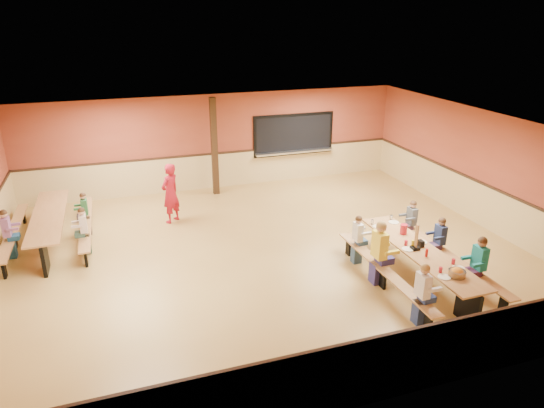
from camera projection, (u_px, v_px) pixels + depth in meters
name	position (u px, v px, depth m)	size (l,w,h in m)	color
ground	(265.00, 253.00, 11.46)	(12.00, 12.00, 0.00)	olive
room_envelope	(265.00, 227.00, 11.20)	(12.04, 10.04, 3.02)	brown
kitchen_pass_through	(294.00, 136.00, 16.05)	(2.78, 0.28, 1.38)	black
structural_post	(214.00, 147.00, 14.73)	(0.18, 0.18, 3.00)	black
cafeteria_table_main	(419.00, 259.00, 10.08)	(1.91, 3.70, 0.74)	#A06E3F
cafeteria_table_second	(50.00, 223.00, 11.83)	(1.91, 3.70, 0.74)	#A06E3F
seated_child_white_left	(422.00, 294.00, 8.68)	(0.36, 0.30, 1.19)	white
seated_adult_yellow	(379.00, 253.00, 9.98)	(0.45, 0.37, 1.38)	yellow
seated_child_grey_left	(357.00, 240.00, 10.85)	(0.33, 0.27, 1.13)	white
seated_child_teal_right	(478.00, 266.00, 9.60)	(0.38, 0.31, 1.24)	#177E84
seated_child_navy_right	(439.00, 242.00, 10.71)	(0.34, 0.28, 1.15)	navy
seated_child_char_right	(411.00, 224.00, 11.67)	(0.33, 0.27, 1.14)	#4A4F54
seated_child_purple_sec	(8.00, 235.00, 11.05)	(0.35, 0.29, 1.17)	#8A5585
seated_child_green_sec	(86.00, 214.00, 12.27)	(0.32, 0.26, 1.11)	#296439
seated_child_tan_sec	(84.00, 231.00, 11.28)	(0.33, 0.27, 1.13)	beige
standing_woman	(170.00, 193.00, 12.92)	(0.60, 0.39, 1.64)	#A21222
punch_pitcher	(404.00, 229.00, 10.69)	(0.16, 0.16, 0.22)	#AF1725
chip_bowl	(457.00, 273.00, 8.98)	(0.32, 0.32, 0.15)	orange
napkin_dispenser	(421.00, 243.00, 10.14)	(0.10, 0.14, 0.13)	black
condiment_mustard	(413.00, 244.00, 10.07)	(0.06, 0.06, 0.17)	yellow
condiment_ketchup	(427.00, 253.00, 9.70)	(0.06, 0.06, 0.17)	#B2140F
table_paddle	(416.00, 243.00, 9.98)	(0.16, 0.16, 0.56)	black
place_settings	(421.00, 248.00, 9.98)	(0.65, 3.30, 0.11)	beige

